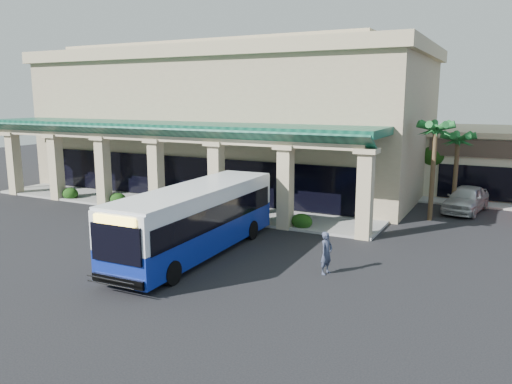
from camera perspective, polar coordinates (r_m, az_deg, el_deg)
The scene contains 10 objects.
ground at distance 24.59m, azimuth -4.86°, elevation -6.54°, with size 110.00×110.00×0.00m, color black.
main_building at distance 41.35m, azimuth -2.65°, elevation 8.50°, with size 30.80×14.80×11.35m, color tan, non-canonical shape.
arcade at distance 33.94m, azimuth -10.35°, elevation 3.05°, with size 30.00×6.20×5.70m, color #0A3F2F, non-canonical shape.
palm_0 at distance 31.39m, azimuth 19.59°, elevation 2.82°, with size 2.40×2.40×6.60m, color #165421, non-canonical shape.
palm_1 at distance 34.29m, azimuth 21.89°, elevation 2.61°, with size 2.40×2.40×5.80m, color #165421, non-canonical shape.
palm_2 at distance 44.03m, azimuth -25.83°, elevation 4.21°, with size 2.40×2.40×6.20m, color #165421, non-canonical shape.
broadleaf_tree at distance 39.50m, azimuth 19.66°, elevation 3.01°, with size 2.60×2.60×4.81m, color #14340B, non-canonical shape.
transit_bus at distance 23.50m, azimuth -6.80°, elevation -3.31°, with size 2.69×11.56×3.23m, color navy, non-canonical shape.
pedestrian at distance 21.17m, azimuth 8.05°, elevation -6.91°, with size 0.66×0.43×1.81m, color #383E56.
car_silver at distance 34.89m, azimuth 22.88°, elevation -0.73°, with size 2.03×5.05×1.72m, color #BCBCBC.
Camera 1 is at (12.51, -19.87, 7.29)m, focal length 35.00 mm.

